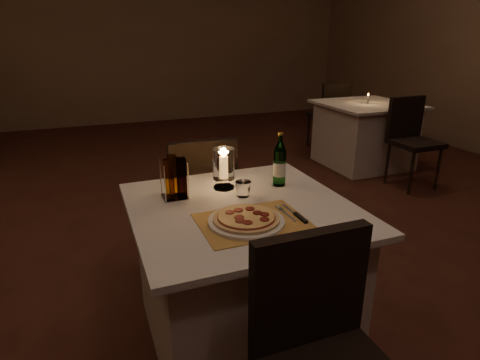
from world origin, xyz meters
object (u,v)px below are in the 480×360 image
object	(u,v)px
plate	(246,221)
tumbler	(243,189)
chair_far	(200,191)
water_bottle	(280,165)
chair_near	(323,343)
main_table	(241,274)
pizza	(246,218)
hurricane_candle	(224,165)
neighbor_table_right	(364,134)

from	to	relation	value
plate	tumbler	world-z (taller)	tumbler
chair_far	plate	bearing A→B (deg)	-93.20
chair_far	water_bottle	world-z (taller)	water_bottle
chair_near	chair_far	distance (m)	1.43
main_table	chair_far	size ratio (longest dim) A/B	1.11
main_table	chair_far	bearing A→B (deg)	90.00
main_table	chair_far	world-z (taller)	chair_far
chair_far	pizza	distance (m)	0.92
chair_near	plate	size ratio (longest dim) A/B	2.81
chair_near	hurricane_candle	world-z (taller)	hurricane_candle
pizza	tumbler	xyz separation A→B (m)	(0.10, 0.28, 0.01)
pizza	main_table	bearing A→B (deg)	74.55
plate	tumbler	size ratio (longest dim) A/B	4.17
plate	pizza	bearing A→B (deg)	-22.26
chair_near	hurricane_candle	size ratio (longest dim) A/B	4.26
water_bottle	main_table	bearing A→B (deg)	-147.41
main_table	tumbler	bearing A→B (deg)	64.63
chair_far	hurricane_candle	bearing A→B (deg)	-90.25
chair_far	tumbler	world-z (taller)	chair_far
chair_far	neighbor_table_right	distance (m)	2.85
plate	hurricane_candle	distance (m)	0.44
hurricane_candle	plate	bearing A→B (deg)	-96.46
main_table	hurricane_candle	bearing A→B (deg)	90.49
chair_far	water_bottle	size ratio (longest dim) A/B	3.20
neighbor_table_right	main_table	bearing A→B (deg)	-137.77
chair_near	chair_far	xyz separation A→B (m)	(-0.00, 1.43, 0.00)
pizza	water_bottle	bearing A→B (deg)	47.35
plate	water_bottle	distance (m)	0.50
chair_near	plate	bearing A→B (deg)	95.35
chair_near	neighbor_table_right	bearing A→B (deg)	50.24
main_table	plate	bearing A→B (deg)	-105.52
main_table	plate	world-z (taller)	plate
chair_near	water_bottle	xyz separation A→B (m)	(0.28, 0.89, 0.30)
pizza	hurricane_candle	bearing A→B (deg)	83.57
chair_far	pizza	bearing A→B (deg)	-93.19
chair_near	tumbler	xyz separation A→B (m)	(0.05, 0.82, 0.23)
chair_far	tumbler	distance (m)	0.65
water_bottle	hurricane_candle	distance (m)	0.29
water_bottle	chair_far	bearing A→B (deg)	117.88
main_table	chair_near	world-z (taller)	chair_near
main_table	hurricane_candle	world-z (taller)	hurricane_candle
chair_far	plate	size ratio (longest dim) A/B	2.81
hurricane_candle	tumbler	bearing A→B (deg)	-69.67
plate	chair_near	bearing A→B (deg)	-84.65
hurricane_candle	neighbor_table_right	xyz separation A→B (m)	(2.43, 1.96, -0.49)
main_table	tumbler	xyz separation A→B (m)	(0.05, 0.10, 0.40)
main_table	neighbor_table_right	size ratio (longest dim) A/B	1.00
hurricane_candle	neighbor_table_right	size ratio (longest dim) A/B	0.21
pizza	hurricane_candle	xyz separation A→B (m)	(0.05, 0.42, 0.10)
hurricane_candle	main_table	bearing A→B (deg)	-89.51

